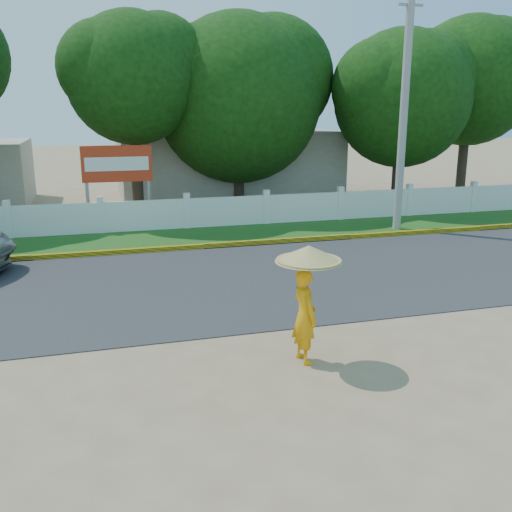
{
  "coord_description": "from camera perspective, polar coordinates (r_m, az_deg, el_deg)",
  "views": [
    {
      "loc": [
        -3.11,
        -9.02,
        4.32
      ],
      "look_at": [
        0.0,
        2.0,
        1.3
      ],
      "focal_mm": 40.0,
      "sensor_mm": 36.0,
      "label": 1
    }
  ],
  "objects": [
    {
      "name": "grass_verge",
      "position": [
        19.5,
        -6.2,
        1.94
      ],
      "size": [
        60.0,
        3.5,
        0.03
      ],
      "primitive_type": "cube",
      "color": "#2D601E",
      "rests_on": "ground"
    },
    {
      "name": "fence",
      "position": [
        20.8,
        -6.92,
        4.22
      ],
      "size": [
        40.0,
        0.1,
        1.1
      ],
      "primitive_type": "cube",
      "color": "silver",
      "rests_on": "ground"
    },
    {
      "name": "curb",
      "position": [
        17.86,
        -5.28,
        0.98
      ],
      "size": [
        40.0,
        0.18,
        0.16
      ],
      "primitive_type": "cube",
      "color": "yellow",
      "rests_on": "ground"
    },
    {
      "name": "road",
      "position": [
        14.52,
        -2.68,
        -2.5
      ],
      "size": [
        60.0,
        7.0,
        0.02
      ],
      "primitive_type": "cube",
      "color": "#38383A",
      "rests_on": "ground"
    },
    {
      "name": "ground",
      "position": [
        10.47,
        3.02,
        -9.61
      ],
      "size": [
        120.0,
        120.0,
        0.0
      ],
      "primitive_type": "plane",
      "color": "#9E8460",
      "rests_on": "ground"
    },
    {
      "name": "tree_row",
      "position": [
        23.52,
        -6.66,
        15.98
      ],
      "size": [
        32.85,
        8.0,
        8.29
      ],
      "color": "#473828",
      "rests_on": "ground"
    },
    {
      "name": "utility_pole",
      "position": [
        20.81,
        14.57,
        13.9
      ],
      "size": [
        0.28,
        0.28,
        8.34
      ],
      "primitive_type": "cylinder",
      "color": "gray",
      "rests_on": "ground"
    },
    {
      "name": "billboard",
      "position": [
        21.44,
        -13.72,
        8.53
      ],
      "size": [
        2.5,
        0.13,
        2.95
      ],
      "color": "gray",
      "rests_on": "ground"
    },
    {
      "name": "building_near",
      "position": [
        27.83,
        -3.05,
        9.14
      ],
      "size": [
        10.0,
        6.0,
        3.2
      ],
      "primitive_type": "cube",
      "color": "#B7AD99",
      "rests_on": "ground"
    },
    {
      "name": "monk_with_parasol",
      "position": [
        9.69,
        5.08,
        -3.11
      ],
      "size": [
        1.14,
        1.14,
        2.08
      ],
      "color": "orange",
      "rests_on": "ground"
    }
  ]
}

